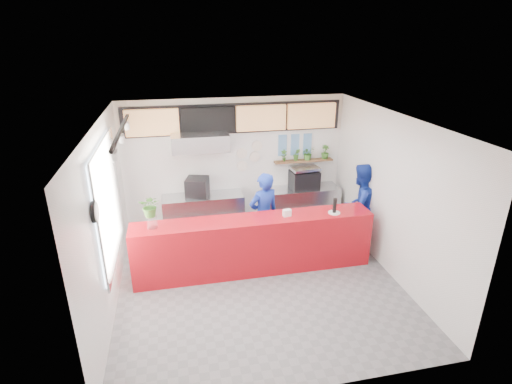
{
  "coord_description": "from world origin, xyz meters",
  "views": [
    {
      "loc": [
        -1.35,
        -6.11,
        4.28
      ],
      "look_at": [
        0.1,
        0.7,
        1.5
      ],
      "focal_mm": 28.0,
      "sensor_mm": 36.0,
      "label": 1
    }
  ],
  "objects_px": {
    "staff_center": "(264,215)",
    "espresso_machine": "(304,180)",
    "service_counter": "(254,245)",
    "panini_oven": "(197,187)",
    "staff_right": "(359,205)",
    "pepper_mill": "(335,205)"
  },
  "relations": [
    {
      "from": "panini_oven",
      "to": "pepper_mill",
      "type": "height_order",
      "value": "pepper_mill"
    },
    {
      "from": "staff_center",
      "to": "staff_right",
      "type": "relative_size",
      "value": 0.98
    },
    {
      "from": "espresso_machine",
      "to": "staff_right",
      "type": "xyz_separation_m",
      "value": [
        0.81,
        -1.22,
        -0.2
      ]
    },
    {
      "from": "staff_center",
      "to": "staff_right",
      "type": "xyz_separation_m",
      "value": [
        2.07,
        0.03,
        0.02
      ]
    },
    {
      "from": "staff_right",
      "to": "pepper_mill",
      "type": "relative_size",
      "value": 6.32
    },
    {
      "from": "panini_oven",
      "to": "staff_right",
      "type": "xyz_separation_m",
      "value": [
        3.29,
        -1.22,
        -0.2
      ]
    },
    {
      "from": "pepper_mill",
      "to": "staff_center",
      "type": "bearing_deg",
      "value": 152.61
    },
    {
      "from": "service_counter",
      "to": "panini_oven",
      "type": "bearing_deg",
      "value": 116.76
    },
    {
      "from": "staff_center",
      "to": "pepper_mill",
      "type": "relative_size",
      "value": 6.2
    },
    {
      "from": "service_counter",
      "to": "staff_right",
      "type": "distance_m",
      "value": 2.48
    },
    {
      "from": "panini_oven",
      "to": "pepper_mill",
      "type": "relative_size",
      "value": 1.63
    },
    {
      "from": "panini_oven",
      "to": "staff_right",
      "type": "relative_size",
      "value": 0.26
    },
    {
      "from": "espresso_machine",
      "to": "pepper_mill",
      "type": "relative_size",
      "value": 2.23
    },
    {
      "from": "service_counter",
      "to": "staff_center",
      "type": "height_order",
      "value": "staff_center"
    },
    {
      "from": "service_counter",
      "to": "espresso_machine",
      "type": "bearing_deg",
      "value": 48.92
    },
    {
      "from": "staff_center",
      "to": "pepper_mill",
      "type": "xyz_separation_m",
      "value": [
        1.22,
        -0.63,
        0.37
      ]
    },
    {
      "from": "panini_oven",
      "to": "staff_center",
      "type": "distance_m",
      "value": 1.76
    },
    {
      "from": "staff_center",
      "to": "staff_right",
      "type": "bearing_deg",
      "value": 163.65
    },
    {
      "from": "staff_right",
      "to": "pepper_mill",
      "type": "bearing_deg",
      "value": 20.6
    },
    {
      "from": "staff_center",
      "to": "espresso_machine",
      "type": "bearing_deg",
      "value": -152.26
    },
    {
      "from": "staff_right",
      "to": "staff_center",
      "type": "bearing_deg",
      "value": -16.62
    },
    {
      "from": "staff_center",
      "to": "panini_oven",
      "type": "bearing_deg",
      "value": -62.88
    }
  ]
}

